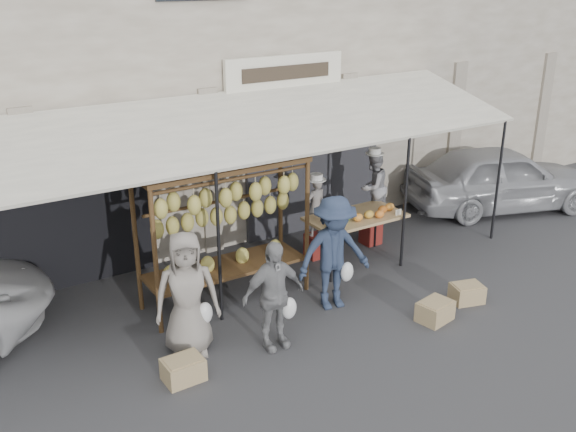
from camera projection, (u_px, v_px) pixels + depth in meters
name	position (u px, v px, depth m)	size (l,w,h in m)	color
ground_plane	(321.00, 335.00, 9.13)	(90.00, 90.00, 0.00)	#2D2D30
shophouse	(141.00, 33.00, 12.94)	(24.00, 6.15, 7.30)	beige
awning	(241.00, 127.00, 10.00)	(10.00, 2.35, 2.92)	silver
banana_rack	(225.00, 207.00, 9.53)	(2.60, 0.90, 2.24)	#452915
produce_table	(357.00, 218.00, 11.01)	(1.70, 0.90, 1.04)	#9F8553
vendor_left	(316.00, 207.00, 11.26)	(0.39, 0.25, 1.06)	gray
vendor_right	(373.00, 187.00, 11.78)	(0.65, 0.51, 1.34)	gray
customer_left	(187.00, 294.00, 8.44)	(0.86, 0.56, 1.75)	gray
customer_mid	(273.00, 296.00, 8.60)	(0.92, 0.38, 1.56)	gray
customer_right	(334.00, 253.00, 9.60)	(1.16, 0.67, 1.79)	#26324B
stool_left	(315.00, 246.00, 11.53)	(0.31, 0.31, 0.44)	maroon
stool_right	(371.00, 232.00, 12.11)	(0.32, 0.32, 0.45)	maroon
crate_near_a	(435.00, 311.00, 9.47)	(0.50, 0.38, 0.30)	tan
crate_near_b	(467.00, 293.00, 10.01)	(0.47, 0.36, 0.28)	tan
crate_far	(183.00, 370.00, 8.10)	(0.50, 0.38, 0.30)	tan
sedan	(501.00, 178.00, 13.69)	(1.65, 4.10, 1.40)	#9E9EA3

